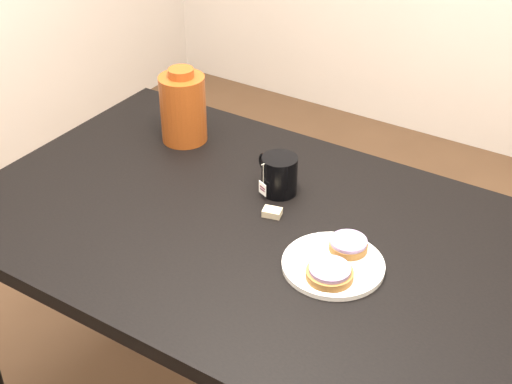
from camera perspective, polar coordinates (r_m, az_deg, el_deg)
table at (r=1.78m, az=-0.53°, el=-4.54°), size 1.40×0.90×0.75m
plate at (r=1.60m, az=6.19°, el=-5.75°), size 0.23×0.23×0.02m
bagel_back at (r=1.63m, az=7.40°, el=-4.20°), size 0.10×0.10×0.03m
bagel_front at (r=1.55m, az=5.91°, el=-6.44°), size 0.14×0.14×0.03m
mug at (r=1.81m, az=1.84°, el=1.42°), size 0.15×0.12×0.10m
teabag_pouch at (r=1.74m, az=1.30°, el=-1.64°), size 0.05×0.04×0.02m
bagel_package at (r=2.04m, az=-5.86°, el=6.74°), size 0.17×0.17×0.22m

